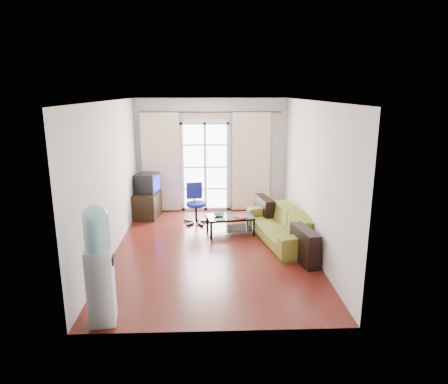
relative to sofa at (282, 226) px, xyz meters
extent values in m
plane|color=maroon|center=(-1.35, -0.42, -0.30)|extent=(5.20, 5.20, 0.00)
plane|color=white|center=(-1.35, -0.42, 2.40)|extent=(5.20, 5.20, 0.00)
cube|color=silver|center=(-1.35, 2.18, 1.05)|extent=(3.60, 0.02, 2.70)
cube|color=silver|center=(-1.35, -3.02, 1.05)|extent=(3.60, 0.02, 2.70)
cube|color=silver|center=(-3.15, -0.42, 1.05)|extent=(0.02, 5.20, 2.70)
cube|color=silver|center=(0.45, -0.42, 1.05)|extent=(0.02, 5.20, 2.70)
cube|color=white|center=(-1.50, 2.14, 0.77)|extent=(1.01, 0.02, 2.04)
cube|color=white|center=(-1.50, 2.12, 0.77)|extent=(1.16, 0.06, 2.15)
cylinder|color=#4C3F2D|center=(-1.35, 2.08, 2.08)|extent=(3.30, 0.04, 0.04)
cube|color=#F7E5C6|center=(-2.55, 2.06, 0.90)|extent=(0.90, 0.07, 2.35)
cube|color=#F7E5C6|center=(-0.40, 2.06, 0.90)|extent=(0.90, 0.07, 2.35)
cube|color=gray|center=(-0.55, 2.08, 0.03)|extent=(0.64, 0.12, 0.64)
imported|color=olive|center=(0.00, 0.00, 0.00)|extent=(2.40, 1.62, 0.61)
cube|color=silver|center=(-0.99, 0.41, 0.07)|extent=(1.01, 0.68, 0.01)
cube|color=black|center=(-0.99, 0.41, -0.19)|extent=(0.94, 0.61, 0.01)
cube|color=black|center=(-1.38, 0.11, -0.12)|extent=(0.05, 0.05, 0.37)
cube|color=black|center=(-0.52, 0.25, -0.12)|extent=(0.05, 0.05, 0.37)
cube|color=black|center=(-1.46, 0.57, -0.12)|extent=(0.05, 0.05, 0.37)
cube|color=black|center=(-0.60, 0.72, -0.12)|extent=(0.05, 0.05, 0.37)
imported|color=green|center=(-1.21, 0.39, 0.10)|extent=(0.30, 0.30, 0.06)
imported|color=maroon|center=(-0.84, 0.27, 0.09)|extent=(0.41, 0.42, 0.02)
cube|color=black|center=(-1.22, 0.32, 0.08)|extent=(0.19, 0.12, 0.02)
cube|color=black|center=(-2.86, 1.61, -0.02)|extent=(0.61, 0.84, 0.58)
cube|color=black|center=(-2.84, 1.68, 0.50)|extent=(0.54, 0.57, 0.45)
cube|color=#0C19E5|center=(-2.61, 1.63, 0.50)|extent=(0.10, 0.38, 0.33)
cube|color=black|center=(-3.03, 1.73, 0.50)|extent=(0.21, 0.35, 0.29)
cylinder|color=black|center=(-1.71, 1.11, -0.08)|extent=(0.05, 0.05, 0.45)
cylinder|color=navy|center=(-1.71, 1.11, 0.13)|extent=(0.43, 0.43, 0.07)
cube|color=navy|center=(-1.74, 1.30, 0.40)|extent=(0.35, 0.12, 0.37)
cube|color=white|center=(-2.77, -2.77, 0.20)|extent=(0.36, 0.36, 1.01)
cylinder|color=#95CCE7|center=(-2.77, -2.77, 0.90)|extent=(0.31, 0.31, 0.40)
sphere|color=#95CCE7|center=(-2.77, -2.77, 1.11)|extent=(0.31, 0.31, 0.31)
cube|color=black|center=(-2.62, -2.75, 0.54)|extent=(0.06, 0.13, 0.11)
camera|label=1|loc=(-1.42, -7.35, 2.58)|focal=32.00mm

